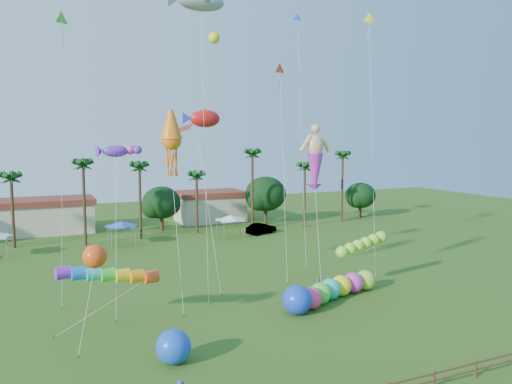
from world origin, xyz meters
name	(u,v)px	position (x,y,z in m)	size (l,w,h in m)	color
ground	(323,354)	(0.00, 0.00, 0.00)	(160.00, 160.00, 0.00)	#285116
tree_line	(181,201)	(3.57, 44.00, 4.28)	(69.46, 8.91, 11.00)	#3A2819
buildings_row	(127,214)	(-3.09, 50.00, 2.00)	(35.00, 7.00, 4.00)	beige
tent_row	(122,224)	(-6.00, 36.33, 2.75)	(31.00, 4.00, 0.60)	white
car_b	(261,228)	(12.89, 36.74, 0.75)	(1.59, 4.57, 1.51)	#4C4C54
spectator_b	(318,289)	(5.25, 9.20, 0.89)	(0.86, 0.67, 1.77)	gray
caterpillar_inflatable	(328,291)	(5.56, 8.26, 0.93)	(10.69, 5.24, 2.22)	#EA3D6F
blue_ball	(174,347)	(-8.65, 2.55, 1.03)	(2.05, 2.05, 2.05)	blue
rainbow_tube	(127,279)	(-10.09, 9.41, 3.42)	(8.23, 0.98, 3.89)	#F14D1A
green_worm	(342,252)	(8.27, 10.38, 3.42)	(9.31, 3.28, 4.05)	#8EE532
orange_ball_kite	(95,256)	(-12.38, 7.09, 5.77)	(2.16, 2.24, 6.53)	#F24313
merman_kite	(315,162)	(6.03, 11.25, 11.17)	(2.35, 4.13, 13.83)	#E4AE81
fish_kite	(205,119)	(-1.28, 18.32, 14.90)	(4.44, 6.36, 15.79)	red
shark_kite	(201,2)	(-2.02, 16.93, 24.67)	(5.88, 6.84, 25.68)	gray
squid_kite	(171,140)	(-5.82, 12.95, 12.96)	(2.03, 4.21, 15.42)	orange
lobster_kite	(116,151)	(-9.63, 15.61, 12.12)	(3.90, 6.42, 12.80)	#6628C9
delta_kite_red	(280,73)	(6.00, 17.80, 19.30)	(1.82, 4.29, 20.24)	red
delta_kite_yellow	(369,24)	(14.47, 15.57, 24.04)	(1.75, 3.81, 25.19)	yellow
delta_kite_green	(62,23)	(-13.03, 18.83, 22.25)	(1.75, 4.10, 23.27)	green
delta_kite_blue	(298,25)	(10.52, 22.60, 25.01)	(1.90, 4.97, 26.37)	blue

